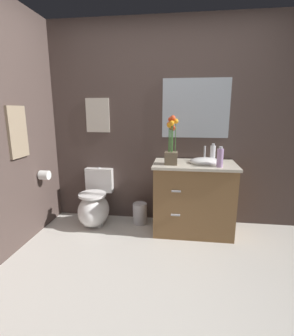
# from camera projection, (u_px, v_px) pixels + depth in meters

# --- Properties ---
(ground_plane) EXTENTS (9.96, 9.96, 0.00)m
(ground_plane) POSITION_uv_depth(u_px,v_px,m) (155.00, 298.00, 1.96)
(ground_plane) COLOR beige
(wall_back) EXTENTS (4.65, 0.05, 2.50)m
(wall_back) POSITION_uv_depth(u_px,v_px,m) (184.00, 125.00, 3.11)
(wall_back) COLOR #4C3D38
(wall_back) RESTS_ON ground_plane
(toilet) EXTENTS (0.38, 0.59, 0.69)m
(toilet) POSITION_uv_depth(u_px,v_px,m) (95.00, 206.00, 3.19)
(toilet) COLOR white
(toilet) RESTS_ON ground_plane
(vanity_cabinet) EXTENTS (0.94, 0.56, 1.02)m
(vanity_cabinet) POSITION_uv_depth(u_px,v_px,m) (193.00, 197.00, 2.97)
(vanity_cabinet) COLOR brown
(vanity_cabinet) RESTS_ON ground_plane
(flower_vase) EXTENTS (0.14, 0.14, 0.54)m
(flower_vase) POSITION_uv_depth(u_px,v_px,m) (171.00, 147.00, 2.78)
(flower_vase) COLOR brown
(flower_vase) RESTS_ON vanity_cabinet
(soap_bottle) EXTENTS (0.07, 0.07, 0.22)m
(soap_bottle) POSITION_uv_depth(u_px,v_px,m) (220.00, 158.00, 2.66)
(soap_bottle) COLOR #B28CBF
(soap_bottle) RESTS_ON vanity_cabinet
(lotion_bottle) EXTENTS (0.06, 0.06, 0.22)m
(lotion_bottle) POSITION_uv_depth(u_px,v_px,m) (213.00, 154.00, 2.88)
(lotion_bottle) COLOR white
(lotion_bottle) RESTS_ON vanity_cabinet
(trash_bin) EXTENTS (0.18, 0.18, 0.27)m
(trash_bin) POSITION_uv_depth(u_px,v_px,m) (140.00, 213.00, 3.23)
(trash_bin) COLOR #B7B7BC
(trash_bin) RESTS_ON ground_plane
(wall_poster) EXTENTS (0.31, 0.01, 0.43)m
(wall_poster) POSITION_uv_depth(u_px,v_px,m) (98.00, 115.00, 3.20)
(wall_poster) COLOR beige
(wall_mirror) EXTENTS (0.80, 0.01, 0.70)m
(wall_mirror) POSITION_uv_depth(u_px,v_px,m) (196.00, 108.00, 3.02)
(wall_mirror) COLOR #B2BCC6
(hanging_towel) EXTENTS (0.03, 0.28, 0.52)m
(hanging_towel) POSITION_uv_depth(u_px,v_px,m) (17.00, 132.00, 2.54)
(hanging_towel) COLOR gray
(toilet_paper_roll) EXTENTS (0.11, 0.11, 0.11)m
(toilet_paper_roll) POSITION_uv_depth(u_px,v_px,m) (45.00, 175.00, 2.97)
(toilet_paper_roll) COLOR white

